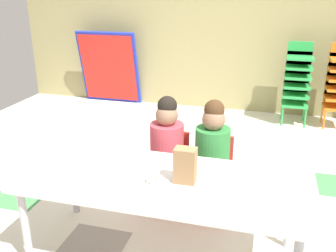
# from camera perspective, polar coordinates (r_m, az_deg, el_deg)

# --- Properties ---
(ground_plane) EXTENTS (6.15, 4.98, 0.02)m
(ground_plane) POSITION_cam_1_polar(r_m,az_deg,el_deg) (3.33, 2.69, -10.06)
(ground_plane) COLOR silver
(back_wall) EXTENTS (6.15, 0.10, 2.45)m
(back_wall) POSITION_cam_1_polar(r_m,az_deg,el_deg) (5.35, 9.02, 15.42)
(back_wall) COLOR tan
(back_wall) RESTS_ON ground_plane
(craft_table) EXTENTS (1.77, 0.73, 0.58)m
(craft_table) POSITION_cam_1_polar(r_m,az_deg,el_deg) (2.35, -0.90, -8.99)
(craft_table) COLOR white
(craft_table) RESTS_ON ground_plane
(seated_child_near_camera) EXTENTS (0.32, 0.32, 0.92)m
(seated_child_near_camera) POSITION_cam_1_polar(r_m,az_deg,el_deg) (2.88, -0.13, -2.53)
(seated_child_near_camera) COLOR red
(seated_child_near_camera) RESTS_ON ground_plane
(seated_child_middle_seat) EXTENTS (0.34, 0.34, 0.92)m
(seated_child_middle_seat) POSITION_cam_1_polar(r_m,az_deg,el_deg) (2.81, 6.83, -3.26)
(seated_child_middle_seat) COLOR red
(seated_child_middle_seat) RESTS_ON ground_plane
(kid_chair_green_stack) EXTENTS (0.32, 0.30, 1.04)m
(kid_chair_green_stack) POSITION_cam_1_polar(r_m,az_deg,el_deg) (5.04, 19.17, 6.76)
(kid_chair_green_stack) COLOR green
(kid_chair_green_stack) RESTS_ON ground_plane
(folded_activity_table) EXTENTS (0.90, 0.29, 1.09)m
(folded_activity_table) POSITION_cam_1_polar(r_m,az_deg,el_deg) (5.71, -9.00, 8.76)
(folded_activity_table) COLOR #1E33BF
(folded_activity_table) RESTS_ON ground_plane
(paper_bag_brown) EXTENTS (0.13, 0.09, 0.22)m
(paper_bag_brown) POSITION_cam_1_polar(r_m,az_deg,el_deg) (2.23, 2.65, -6.05)
(paper_bag_brown) COLOR #9E754C
(paper_bag_brown) RESTS_ON craft_table
(paper_plate_near_edge) EXTENTS (0.18, 0.18, 0.01)m
(paper_plate_near_edge) POSITION_cam_1_polar(r_m,az_deg,el_deg) (2.28, -2.13, -8.47)
(paper_plate_near_edge) COLOR white
(paper_plate_near_edge) RESTS_ON craft_table
(donut_powdered_on_plate) EXTENTS (0.11, 0.11, 0.03)m
(donut_powdered_on_plate) POSITION_cam_1_polar(r_m,az_deg,el_deg) (2.27, -2.13, -8.05)
(donut_powdered_on_plate) COLOR white
(donut_powdered_on_plate) RESTS_ON craft_table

